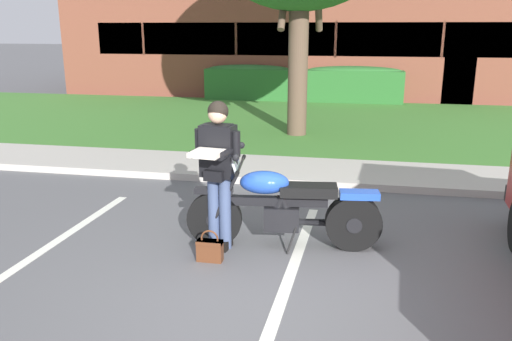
{
  "coord_description": "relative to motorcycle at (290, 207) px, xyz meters",
  "views": [
    {
      "loc": [
        0.76,
        -4.47,
        2.47
      ],
      "look_at": [
        -0.37,
        1.27,
        0.85
      ],
      "focal_mm": 36.31,
      "sensor_mm": 36.0,
      "label": 1
    }
  ],
  "objects": [
    {
      "name": "stall_stripe_1",
      "position": [
        0.09,
        -0.88,
        -0.49
      ],
      "size": [
        0.26,
        4.4,
        0.01
      ],
      "primitive_type": "cube",
      "rotation": [
        0.0,
        0.0,
        -0.03
      ],
      "color": "silver",
      "rests_on": "ground"
    },
    {
      "name": "motorcycle",
      "position": [
        0.0,
        0.0,
        0.0
      ],
      "size": [
        2.24,
        0.82,
        1.26
      ],
      "color": "black",
      "rests_on": "ground"
    },
    {
      "name": "rider_person",
      "position": [
        -0.8,
        -0.18,
        0.52
      ],
      "size": [
        0.53,
        0.61,
        1.7
      ],
      "color": "black",
      "rests_on": "ground"
    },
    {
      "name": "hedge_left",
      "position": [
        -3.04,
        12.13,
        0.16
      ],
      "size": [
        2.97,
        0.9,
        1.24
      ],
      "color": "#286028",
      "rests_on": "ground"
    },
    {
      "name": "handbag",
      "position": [
        -0.81,
        -0.54,
        -0.34
      ],
      "size": [
        0.28,
        0.13,
        0.36
      ],
      "color": "#562D19",
      "rests_on": "ground"
    },
    {
      "name": "concrete_walk",
      "position": [
        -0.06,
        3.28,
        -0.45
      ],
      "size": [
        60.0,
        1.5,
        0.08
      ],
      "primitive_type": "cube",
      "color": "#ADA89E",
      "rests_on": "ground"
    },
    {
      "name": "stall_stripe_0",
      "position": [
        -2.77,
        -0.88,
        -0.49
      ],
      "size": [
        0.26,
        4.4,
        0.01
      ],
      "primitive_type": "cube",
      "rotation": [
        0.0,
        0.0,
        -0.03
      ],
      "color": "silver",
      "rests_on": "ground"
    },
    {
      "name": "hedge_center_left",
      "position": [
        0.53,
        12.13,
        0.16
      ],
      "size": [
        3.22,
        0.9,
        1.24
      ],
      "color": "#286028",
      "rests_on": "ground"
    },
    {
      "name": "curb_strip",
      "position": [
        -0.06,
        2.43,
        -0.43
      ],
      "size": [
        60.0,
        0.2,
        0.12
      ],
      "primitive_type": "cube",
      "color": "#ADA89E",
      "rests_on": "ground"
    },
    {
      "name": "brick_building",
      "position": [
        -0.14,
        18.3,
        1.51
      ],
      "size": [
        20.35,
        11.85,
        3.99
      ],
      "color": "brown",
      "rests_on": "ground"
    },
    {
      "name": "ground_plane",
      "position": [
        -0.06,
        -1.08,
        -0.49
      ],
      "size": [
        140.0,
        140.0,
        0.0
      ],
      "primitive_type": "plane",
      "color": "#565659"
    },
    {
      "name": "grass_lawn",
      "position": [
        -0.06,
        8.09,
        -0.46
      ],
      "size": [
        60.0,
        8.12,
        0.06
      ],
      "primitive_type": "cube",
      "color": "#3D752D",
      "rests_on": "ground"
    }
  ]
}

